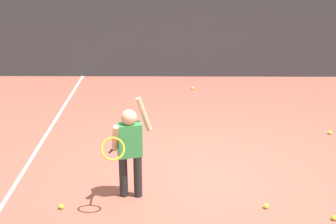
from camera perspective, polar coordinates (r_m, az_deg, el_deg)
ground_plane at (r=7.07m, az=3.90°, el=-7.35°), size 20.00×20.00×0.00m
court_line_sideline at (r=8.24m, az=-14.79°, el=-3.84°), size 0.05×9.00×0.00m
back_fence_windscreen at (r=11.57m, az=2.62°, el=11.18°), size 13.52×0.08×2.92m
fence_post_1 at (r=11.96m, az=-13.74°, el=11.29°), size 0.09×0.09×3.07m
fence_post_2 at (r=11.62m, az=2.61°, el=11.59°), size 0.09×0.09×3.07m
fence_post_3 at (r=12.20m, az=18.62°, el=10.99°), size 0.09×0.09×3.07m
tennis_player at (r=6.21m, az=-4.56°, el=-3.96°), size 0.60×0.70×1.35m
tennis_ball_1 at (r=6.37m, az=11.39°, el=-10.71°), size 0.07×0.07×0.07m
tennis_ball_2 at (r=6.35m, az=18.85°, el=-11.59°), size 0.07×0.07×0.07m
tennis_ball_3 at (r=8.86m, az=18.36°, el=-2.28°), size 0.07×0.07×0.07m
tennis_ball_7 at (r=10.83m, az=2.89°, el=2.79°), size 0.07×0.07×0.07m
tennis_ball_8 at (r=6.39m, az=-12.36°, el=-10.71°), size 0.07×0.07×0.07m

